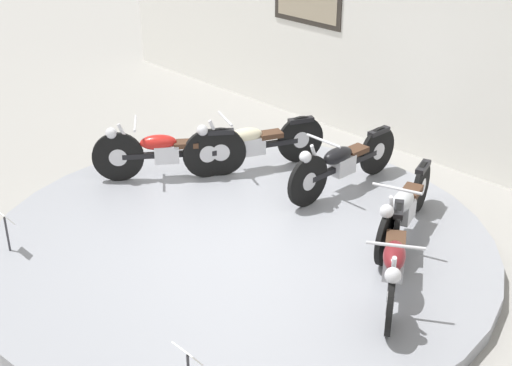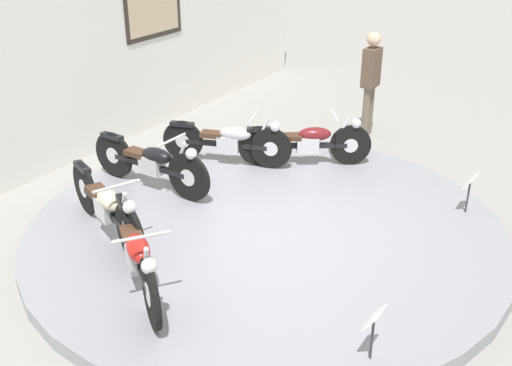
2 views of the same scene
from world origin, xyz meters
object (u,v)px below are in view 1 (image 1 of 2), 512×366
info_placard_front_left (5,222)px  info_placard_front_centre (188,360)px  motorcycle_red (167,150)px  motorcycle_black (342,162)px  motorcycle_silver (404,206)px  motorcycle_cream (252,142)px  motorcycle_maroon (394,260)px

info_placard_front_left → info_placard_front_centre: size_ratio=1.00×
motorcycle_red → info_placard_front_centre: motorcycle_red is taller
motorcycle_black → info_placard_front_centre: (1.57, -3.80, -0.03)m
motorcycle_red → info_placard_front_left: size_ratio=3.23×
motorcycle_silver → info_placard_front_left: 4.41m
info_placard_front_left → motorcycle_silver: bearing=50.4°
info_placard_front_centre → info_placard_front_left: bearing=180.0°
motorcycle_cream → info_placard_front_centre: (2.81, -3.40, -0.03)m
motorcycle_red → motorcycle_black: size_ratio=0.82×
motorcycle_cream → motorcycle_maroon: 3.24m
motorcycle_silver → info_placard_front_centre: bearing=-84.4°
motorcycle_black → info_placard_front_left: (-1.57, -3.80, -0.03)m
motorcycle_silver → motorcycle_maroon: (0.59, -1.00, -0.00)m
motorcycle_cream → motorcycle_silver: size_ratio=1.00×
motorcycle_maroon → info_placard_front_centre: size_ratio=3.25×
info_placard_front_centre → motorcycle_black: bearing=112.5°
motorcycle_maroon → info_placard_front_centre: 2.41m
motorcycle_maroon → info_placard_front_left: (-3.40, -2.40, -0.01)m
motorcycle_red → info_placard_front_centre: (3.40, -2.40, -0.03)m
motorcycle_black → motorcycle_cream: bearing=-162.1°
motorcycle_cream → info_placard_front_centre: motorcycle_cream is taller
info_placard_front_left → motorcycle_red: bearing=96.2°
motorcycle_cream → motorcycle_silver: (2.48, -0.00, -0.02)m
motorcycle_black → motorcycle_silver: size_ratio=1.07×
motorcycle_black → motorcycle_silver: motorcycle_black is taller
motorcycle_black → info_placard_front_left: 4.12m
motorcycle_red → motorcycle_maroon: motorcycle_red is taller
motorcycle_maroon → motorcycle_red: bearing=179.9°
motorcycle_black → motorcycle_maroon: size_ratio=1.21×
info_placard_front_left → info_placard_front_centre: 3.14m
motorcycle_red → motorcycle_silver: size_ratio=0.88×
motorcycle_black → motorcycle_maroon: bearing=-37.5°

